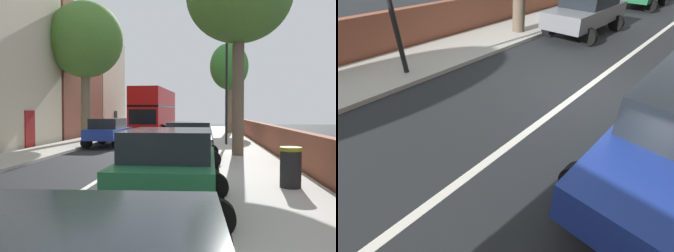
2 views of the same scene
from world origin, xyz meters
TOP-DOWN VIEW (x-y plane):
  - ground_plane at (0.00, 0.00)m, footprint 84.00×84.00m
  - road_centre_line at (0.00, 0.00)m, footprint 0.16×54.00m
  - sidewalk_right at (4.90, 0.00)m, footprint 2.60×60.00m
  - boundary_wall_right at (6.45, 0.00)m, footprint 0.36×54.00m
  - parked_car_grey_right_1 at (2.50, -4.82)m, footprint 2.41×4.29m

SIDE VIEW (x-z plane):
  - ground_plane at x=0.00m, z-range 0.00..0.00m
  - road_centre_line at x=0.00m, z-range 0.00..0.01m
  - sidewalk_right at x=4.90m, z-range 0.00..0.12m
  - boundary_wall_right at x=6.45m, z-range 0.00..1.35m
  - parked_car_grey_right_1 at x=2.50m, z-range 0.11..1.75m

